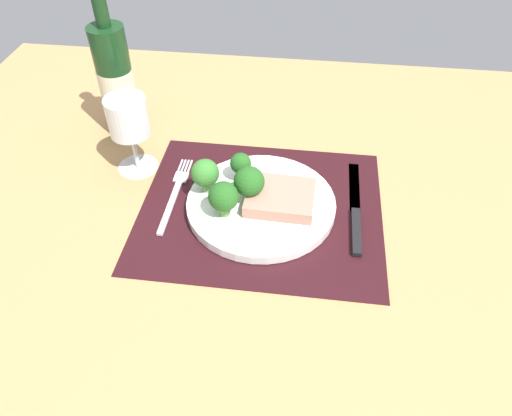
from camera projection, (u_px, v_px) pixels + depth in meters
ground_plane at (261, 215)px, 81.79cm from camera, size 140.00×110.00×3.00cm
placemat at (261, 208)px, 80.65cm from camera, size 40.23×34.24×0.30cm
plate at (261, 204)px, 80.00cm from camera, size 24.78×24.78×1.60cm
steak at (280, 198)px, 78.33cm from camera, size 11.34×9.67×2.17cm
broccoli_near_fork at (205, 174)px, 78.90cm from camera, size 4.72×4.72×6.07cm
broccoli_center at (241, 164)px, 81.19cm from camera, size 3.61×3.61×5.28cm
broccoli_near_steak at (223, 197)px, 74.75cm from camera, size 4.83×4.83×6.14cm
broccoli_back_left at (249, 183)px, 76.68cm from camera, size 5.05×5.05×6.47cm
fork at (175, 193)px, 82.78cm from camera, size 2.40×19.20×0.50cm
knife at (356, 212)px, 79.28cm from camera, size 1.80×23.00×0.80cm
wine_bottle at (116, 81)px, 89.76cm from camera, size 6.67×6.67×29.91cm
wine_glass at (129, 122)px, 82.04cm from camera, size 7.36×7.36×14.35cm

